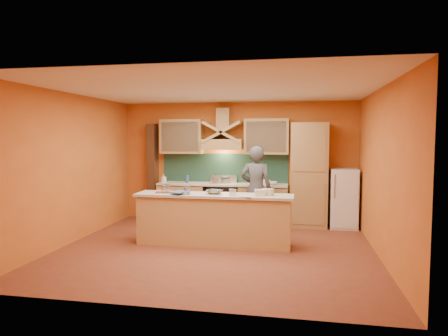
% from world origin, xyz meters
% --- Properties ---
extents(floor, '(5.50, 5.00, 0.01)m').
position_xyz_m(floor, '(0.00, 0.00, 0.00)').
color(floor, brown).
rests_on(floor, ground).
extents(ceiling, '(5.50, 5.00, 0.01)m').
position_xyz_m(ceiling, '(0.00, 0.00, 2.80)').
color(ceiling, white).
rests_on(ceiling, wall_back).
extents(wall_back, '(5.50, 0.02, 2.80)m').
position_xyz_m(wall_back, '(0.00, 2.50, 1.40)').
color(wall_back, orange).
rests_on(wall_back, floor).
extents(wall_front, '(5.50, 0.02, 2.80)m').
position_xyz_m(wall_front, '(0.00, -2.50, 1.40)').
color(wall_front, orange).
rests_on(wall_front, floor).
extents(wall_left, '(0.02, 5.00, 2.80)m').
position_xyz_m(wall_left, '(-2.75, 0.00, 1.40)').
color(wall_left, orange).
rests_on(wall_left, floor).
extents(wall_right, '(0.02, 5.00, 2.80)m').
position_xyz_m(wall_right, '(2.75, 0.00, 1.40)').
color(wall_right, orange).
rests_on(wall_right, floor).
extents(base_cabinet_left, '(1.10, 0.60, 0.86)m').
position_xyz_m(base_cabinet_left, '(-1.25, 2.20, 0.43)').
color(base_cabinet_left, tan).
rests_on(base_cabinet_left, floor).
extents(base_cabinet_right, '(1.10, 0.60, 0.86)m').
position_xyz_m(base_cabinet_right, '(0.65, 2.20, 0.43)').
color(base_cabinet_right, tan).
rests_on(base_cabinet_right, floor).
extents(counter_top, '(3.00, 0.62, 0.04)m').
position_xyz_m(counter_top, '(-0.30, 2.20, 0.90)').
color(counter_top, beige).
rests_on(counter_top, base_cabinet_left).
extents(stove, '(0.60, 0.58, 0.90)m').
position_xyz_m(stove, '(-0.30, 2.20, 0.45)').
color(stove, black).
rests_on(stove, floor).
extents(backsplash, '(3.00, 0.03, 0.70)m').
position_xyz_m(backsplash, '(-0.30, 2.48, 1.25)').
color(backsplash, '#19392E').
rests_on(backsplash, wall_back).
extents(range_hood, '(0.92, 0.50, 0.24)m').
position_xyz_m(range_hood, '(-0.30, 2.25, 1.82)').
color(range_hood, tan).
rests_on(range_hood, wall_back).
extents(hood_chimney, '(0.30, 0.30, 0.50)m').
position_xyz_m(hood_chimney, '(-0.30, 2.35, 2.40)').
color(hood_chimney, tan).
rests_on(hood_chimney, wall_back).
extents(upper_cabinet_left, '(1.00, 0.35, 0.80)m').
position_xyz_m(upper_cabinet_left, '(-1.30, 2.33, 2.00)').
color(upper_cabinet_left, tan).
rests_on(upper_cabinet_left, wall_back).
extents(upper_cabinet_right, '(1.00, 0.35, 0.80)m').
position_xyz_m(upper_cabinet_right, '(0.70, 2.33, 2.00)').
color(upper_cabinet_right, tan).
rests_on(upper_cabinet_right, wall_back).
extents(pantry_column, '(0.80, 0.60, 2.30)m').
position_xyz_m(pantry_column, '(1.65, 2.20, 1.15)').
color(pantry_column, tan).
rests_on(pantry_column, floor).
extents(fridge, '(0.58, 0.60, 1.30)m').
position_xyz_m(fridge, '(2.40, 2.20, 0.65)').
color(fridge, white).
rests_on(fridge, floor).
extents(trim_column_left, '(0.20, 0.30, 2.30)m').
position_xyz_m(trim_column_left, '(-2.05, 2.35, 1.15)').
color(trim_column_left, '#472816').
rests_on(trim_column_left, floor).
extents(island_body, '(2.80, 0.55, 0.88)m').
position_xyz_m(island_body, '(-0.10, 0.30, 0.44)').
color(island_body, tan).
rests_on(island_body, floor).
extents(island_top, '(2.90, 0.62, 0.05)m').
position_xyz_m(island_top, '(-0.10, 0.30, 0.92)').
color(island_top, beige).
rests_on(island_top, island_body).
extents(person, '(0.68, 0.46, 1.81)m').
position_xyz_m(person, '(0.56, 1.46, 0.90)').
color(person, '#4C4C51').
rests_on(person, floor).
extents(pot_large, '(0.32, 0.32, 0.16)m').
position_xyz_m(pot_large, '(-0.44, 2.12, 0.98)').
color(pot_large, silver).
rests_on(pot_large, stove).
extents(pot_small, '(0.21, 0.21, 0.13)m').
position_xyz_m(pot_small, '(-0.26, 2.30, 0.97)').
color(pot_small, '#BBBBC2').
rests_on(pot_small, stove).
extents(soap_bottle_a, '(0.11, 0.11, 0.19)m').
position_xyz_m(soap_bottle_a, '(-1.72, 2.20, 1.01)').
color(soap_bottle_a, white).
rests_on(soap_bottle_a, counter_top).
extents(soap_bottle_b, '(0.13, 0.13, 0.24)m').
position_xyz_m(soap_bottle_b, '(-1.14, 2.18, 1.04)').
color(soap_bottle_b, navy).
rests_on(soap_bottle_b, counter_top).
extents(bowl_back, '(0.27, 0.27, 0.07)m').
position_xyz_m(bowl_back, '(0.84, 2.15, 0.96)').
color(bowl_back, silver).
rests_on(bowl_back, counter_top).
extents(dish_rack, '(0.33, 0.29, 0.10)m').
position_xyz_m(dish_rack, '(0.65, 2.19, 0.97)').
color(dish_rack, white).
rests_on(dish_rack, counter_top).
extents(book_lower, '(0.33, 0.40, 0.03)m').
position_xyz_m(book_lower, '(-1.22, 0.33, 0.96)').
color(book_lower, '#B65D41').
rests_on(book_lower, island_top).
extents(book_upper, '(0.37, 0.43, 0.03)m').
position_xyz_m(book_upper, '(-0.83, 0.23, 0.98)').
color(book_upper, '#425E92').
rests_on(book_upper, island_top).
extents(jar_large, '(0.19, 0.19, 0.16)m').
position_xyz_m(jar_large, '(-1.01, 0.26, 1.02)').
color(jar_large, silver).
rests_on(jar_large, island_top).
extents(jar_small, '(0.14, 0.14, 0.15)m').
position_xyz_m(jar_small, '(-0.56, 0.13, 1.02)').
color(jar_small, white).
rests_on(jar_small, island_top).
extents(kitchen_scale, '(0.12, 0.12, 0.09)m').
position_xyz_m(kitchen_scale, '(0.28, 0.16, 0.99)').
color(kitchen_scale, white).
rests_on(kitchen_scale, island_top).
extents(mixing_bowl, '(0.36, 0.36, 0.07)m').
position_xyz_m(mixing_bowl, '(-0.09, 0.31, 0.98)').
color(mixing_bowl, silver).
rests_on(mixing_bowl, island_top).
extents(cloth, '(0.25, 0.21, 0.01)m').
position_xyz_m(cloth, '(0.53, 0.07, 0.95)').
color(cloth, beige).
rests_on(cloth, island_top).
extents(grocery_bag_a, '(0.20, 0.18, 0.12)m').
position_xyz_m(grocery_bag_a, '(0.76, 0.21, 1.00)').
color(grocery_bag_a, beige).
rests_on(grocery_bag_a, island_top).
extents(grocery_bag_b, '(0.23, 0.20, 0.12)m').
position_xyz_m(grocery_bag_b, '(0.88, 0.32, 1.00)').
color(grocery_bag_b, beige).
rests_on(grocery_bag_b, island_top).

